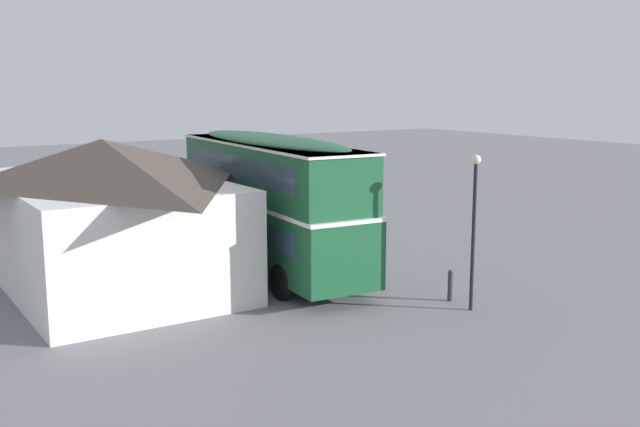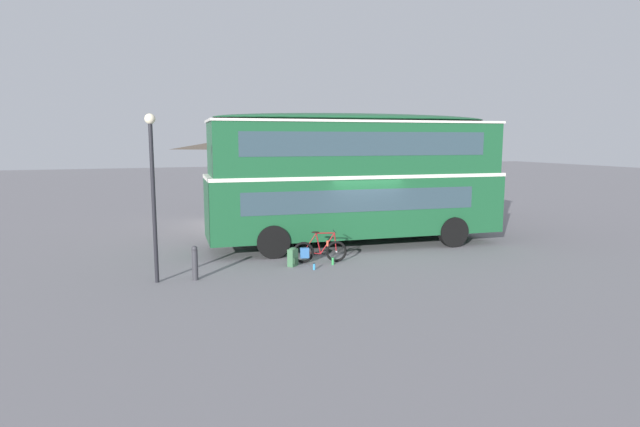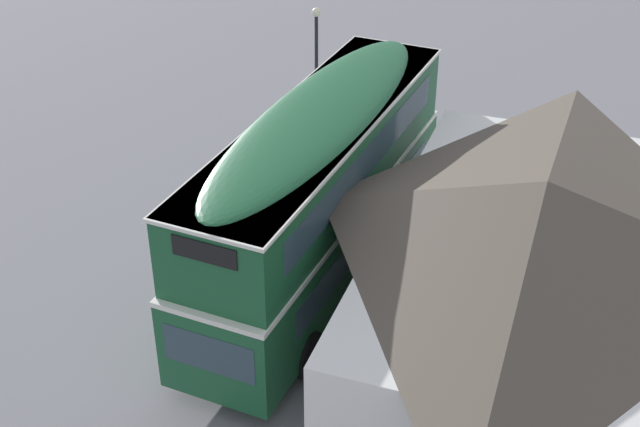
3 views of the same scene
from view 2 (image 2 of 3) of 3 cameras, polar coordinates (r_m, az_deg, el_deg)
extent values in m
plane|color=slate|center=(18.61, 4.36, -3.92)|extent=(120.00, 120.00, 0.00)
cylinder|color=black|center=(21.53, 11.19, -0.93)|extent=(1.12, 0.37, 1.10)
cylinder|color=black|center=(19.47, 14.39, -1.97)|extent=(1.12, 0.37, 1.10)
cylinder|color=black|center=(19.43, -6.50, -1.79)|extent=(1.12, 0.37, 1.10)
cylinder|color=black|center=(17.12, -5.16, -3.10)|extent=(1.12, 0.37, 1.10)
cube|color=#19512D|center=(18.99, 3.99, 0.97)|extent=(10.87, 3.40, 2.10)
cube|color=white|center=(18.88, 4.02, 4.22)|extent=(10.90, 3.43, 0.12)
cube|color=#19512D|center=(18.84, 4.05, 7.19)|extent=(10.55, 3.33, 1.90)
ellipsoid|color=#19512D|center=(18.86, 4.08, 10.33)|extent=(10.33, 3.26, 0.36)
cube|color=#2D424C|center=(21.37, 17.55, 2.08)|extent=(0.23, 2.05, 0.90)
cube|color=black|center=(21.19, 17.50, 8.35)|extent=(0.18, 1.38, 0.44)
cube|color=#2D424C|center=(17.73, 4.76, 1.43)|extent=(8.32, 0.75, 0.76)
cube|color=#2D424C|center=(17.71, 5.42, 7.61)|extent=(8.75, 0.79, 0.80)
cube|color=#2D424C|center=(20.05, 2.24, 2.22)|extent=(8.32, 0.75, 0.76)
cube|color=#2D424C|center=(19.99, 2.84, 7.68)|extent=(8.75, 0.79, 0.80)
cube|color=white|center=(18.85, 4.08, 9.96)|extent=(10.66, 3.42, 0.08)
torus|color=black|center=(16.59, 1.79, -4.18)|extent=(0.68, 0.23, 0.68)
torus|color=black|center=(16.45, -1.83, -4.28)|extent=(0.68, 0.23, 0.68)
cylinder|color=#B2B2B7|center=(16.59, 1.79, -4.18)|extent=(0.07, 0.11, 0.05)
cylinder|color=#B2B2B7|center=(16.45, -1.83, -4.28)|extent=(0.07, 0.11, 0.05)
cylinder|color=maroon|center=(16.49, 0.83, -3.29)|extent=(0.47, 0.14, 0.68)
cylinder|color=maroon|center=(16.42, 0.59, -2.16)|extent=(0.58, 0.17, 0.04)
cylinder|color=maroon|center=(16.45, -0.18, -3.31)|extent=(0.18, 0.08, 0.67)
cylinder|color=maroon|center=(16.49, -0.88, -4.36)|extent=(0.54, 0.15, 0.09)
cylinder|color=maroon|center=(16.41, -1.13, -3.23)|extent=(0.42, 0.12, 0.62)
cylinder|color=maroon|center=(16.52, 1.70, -3.17)|extent=(0.10, 0.05, 0.60)
cylinder|color=black|center=(16.45, 1.60, -1.97)|extent=(0.13, 0.45, 0.03)
ellipsoid|color=black|center=(16.37, -0.50, -2.07)|extent=(0.28, 0.16, 0.06)
cube|color=#2D609E|center=(16.29, -1.70, -4.33)|extent=(0.30, 0.20, 0.32)
cylinder|color=#D84C33|center=(16.49, 0.83, -3.29)|extent=(0.07, 0.07, 0.18)
cube|color=#386642|center=(16.07, -3.01, -4.84)|extent=(0.37, 0.36, 0.54)
ellipsoid|color=#386642|center=(16.01, -3.01, -3.90)|extent=(0.35, 0.34, 0.10)
cube|color=#27472E|center=(16.03, -2.66, -5.17)|extent=(0.20, 0.17, 0.19)
cylinder|color=black|center=(16.20, -3.17, -4.74)|extent=(0.05, 0.05, 0.43)
cylinder|color=black|center=(16.06, -3.51, -4.86)|extent=(0.05, 0.05, 0.43)
cylinder|color=#338CBF|center=(15.65, -0.64, -5.85)|extent=(0.07, 0.07, 0.19)
cylinder|color=black|center=(15.62, -0.64, -5.48)|extent=(0.04, 0.04, 0.03)
cylinder|color=green|center=(16.27, 1.41, -5.24)|extent=(0.08, 0.08, 0.23)
cylinder|color=black|center=(16.24, 1.41, -4.80)|extent=(0.05, 0.05, 0.03)
cube|color=silver|center=(24.42, 2.27, 3.07)|extent=(10.57, 6.32, 3.47)
pyramid|color=#4C4238|center=(24.33, 2.30, 8.67)|extent=(10.98, 6.72, 1.30)
cube|color=#3D2319|center=(21.66, 5.45, 0.58)|extent=(1.10, 0.05, 2.10)
cube|color=#2D424C|center=(20.56, -1.13, 2.62)|extent=(1.10, 0.05, 0.90)
cube|color=#2D424C|center=(22.84, 11.43, 3.01)|extent=(1.10, 0.05, 0.90)
cylinder|color=black|center=(14.61, -17.75, 0.94)|extent=(0.11, 0.11, 4.28)
sphere|color=#F2E5BF|center=(14.52, -18.14, 9.83)|extent=(0.28, 0.28, 0.28)
cylinder|color=#333338|center=(14.87, -13.53, -5.51)|extent=(0.16, 0.16, 0.85)
sphere|color=#333338|center=(14.77, -13.59, -3.75)|extent=(0.16, 0.16, 0.16)
camera|label=1|loc=(32.84, -47.00, 10.19)|focal=41.32mm
camera|label=3|loc=(35.22, 27.66, 22.59)|focal=49.14mm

